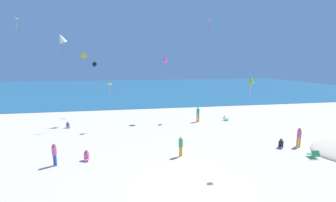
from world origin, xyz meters
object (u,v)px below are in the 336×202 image
object	(u,v)px
person_1	(87,157)
kite_purple	(209,21)
beach_chair_mid_beach	(314,154)
kite_orange	(109,84)
person_3	(198,113)
kite_magenta	(165,59)
kite_pink	(15,19)
person_0	(181,145)
person_2	(299,136)
kite_yellow	(84,56)
beach_chair_far_left	(225,118)
kite_white	(62,38)
person_6	(68,125)
person_5	(281,144)
kite_lime	(251,80)
person_4	(54,153)
kite_black	(95,64)

from	to	relation	value
person_1	kite_purple	xyz separation A→B (m)	(13.15, 12.15, 11.51)
beach_chair_mid_beach	kite_orange	world-z (taller)	kite_orange
person_3	kite_purple	bearing A→B (deg)	148.34
kite_magenta	kite_pink	bearing A→B (deg)	-161.80
kite_purple	person_0	bearing A→B (deg)	-117.17
person_2	kite_magenta	world-z (taller)	kite_magenta
kite_yellow	kite_orange	size ratio (longest dim) A/B	0.89
beach_chair_far_left	person_0	bearing A→B (deg)	-90.14
beach_chair_far_left	person_0	world-z (taller)	person_0
kite_purple	kite_white	distance (m)	18.29
person_6	kite_yellow	distance (m)	7.45
person_0	person_2	xyz separation A→B (m)	(9.89, 0.19, 0.05)
kite_white	beach_chair_far_left	bearing A→B (deg)	24.92
kite_pink	kite_white	xyz separation A→B (m)	(4.72, -4.70, -2.01)
beach_chair_far_left	kite_pink	world-z (taller)	kite_pink
kite_white	person_5	bearing A→B (deg)	-6.96
person_2	kite_lime	bearing A→B (deg)	-3.13
person_2	kite_pink	xyz separation A→B (m)	(-22.74, 6.74, 9.55)
beach_chair_mid_beach	kite_yellow	world-z (taller)	kite_yellow
beach_chair_mid_beach	person_4	bearing A→B (deg)	91.76
person_3	kite_orange	size ratio (longest dim) A/B	1.12
person_1	person_4	bearing A→B (deg)	-77.01
person_1	kite_pink	world-z (taller)	kite_pink
person_6	person_1	bearing A→B (deg)	-6.08
person_1	kite_orange	bearing A→B (deg)	169.02
beach_chair_mid_beach	beach_chair_far_left	size ratio (longest dim) A/B	0.98
kite_orange	kite_purple	bearing A→B (deg)	19.79
beach_chair_far_left	person_0	size ratio (longest dim) A/B	0.53
kite_yellow	person_2	bearing A→B (deg)	-28.60
person_5	person_6	world-z (taller)	person_5
kite_pink	kite_black	world-z (taller)	kite_pink
person_3	kite_magenta	world-z (taller)	kite_magenta
person_6	kite_white	xyz separation A→B (m)	(1.75, -7.33, 8.20)
person_6	kite_orange	distance (m)	6.37
kite_pink	kite_white	bearing A→B (deg)	-44.87
person_6	kite_yellow	world-z (taller)	kite_yellow
person_3	kite_yellow	world-z (taller)	kite_yellow
beach_chair_far_left	beach_chair_mid_beach	bearing A→B (deg)	-43.78
kite_orange	person_2	bearing A→B (deg)	-28.18
kite_yellow	kite_orange	world-z (taller)	kite_yellow
beach_chair_far_left	kite_magenta	bearing A→B (deg)	-155.70
person_3	kite_yellow	size ratio (longest dim) A/B	1.26
kite_magenta	kite_white	bearing A→B (deg)	-134.34
person_1	kite_lime	xyz separation A→B (m)	(10.52, -2.92, 5.43)
beach_chair_mid_beach	kite_black	world-z (taller)	kite_black
person_4	kite_white	bearing A→B (deg)	-149.28
beach_chair_far_left	kite_lime	world-z (taller)	kite_lime
kite_magenta	kite_white	distance (m)	12.94
kite_purple	kite_orange	bearing A→B (deg)	-160.21
beach_chair_mid_beach	person_2	xyz separation A→B (m)	(0.58, 2.24, 0.63)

